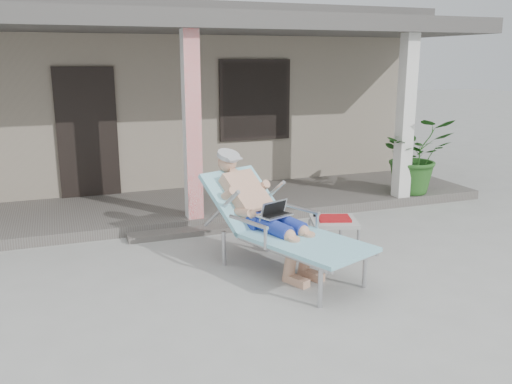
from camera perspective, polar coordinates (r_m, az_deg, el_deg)
name	(u,v)px	position (r m, az deg, el deg)	size (l,w,h in m)	color
ground	(243,283)	(5.97, -1.39, -9.56)	(60.00, 60.00, 0.00)	#9E9E99
house	(143,93)	(11.84, -11.85, 10.18)	(10.40, 5.40, 3.30)	gray
porch_deck	(182,207)	(8.68, -7.83, -1.60)	(10.00, 2.00, 0.15)	#605B56
porch_overhang	(176,29)	(8.33, -8.38, 16.60)	(10.00, 2.30, 2.85)	silver
porch_step	(200,230)	(7.62, -5.92, -4.05)	(2.00, 0.30, 0.07)	#605B56
lounger	(271,196)	(6.11, 1.61, -0.43)	(1.53, 2.23, 1.41)	#B7B7BC
side_table	(334,223)	(6.71, 8.20, -3.24)	(0.69, 0.69, 0.49)	#A3A39F
potted_palm	(415,155)	(9.51, 16.40, 3.75)	(1.16, 1.00, 1.29)	#26591E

